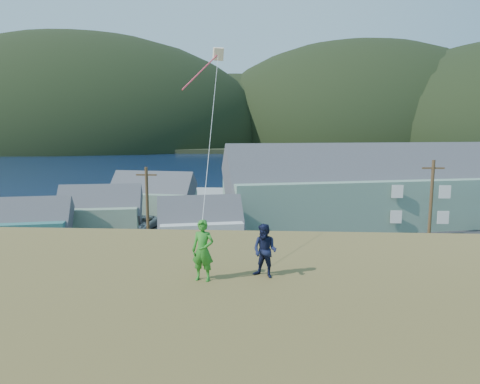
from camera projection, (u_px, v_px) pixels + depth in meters
The scene contains 16 objects.
ground at pixel (205, 284), 32.29m from camera, with size 900.00×900.00×0.00m, color #0A1638.
grass_strip at pixel (201, 293), 30.31m from camera, with size 110.00×8.00×0.10m, color #4C3D19.
waterfront_lot at pixel (226, 230), 49.07m from camera, with size 72.00×36.00×0.12m, color #28282B.
wharf at pixel (203, 196), 72.09m from camera, with size 26.00×14.00×0.90m, color gray.
far_shore at pixel (261, 142), 358.03m from camera, with size 900.00×320.00×2.00m, color black.
far_hills at pixel (309, 143), 305.77m from camera, with size 760.00×265.00×143.00m.
lodge at pixel (368, 188), 51.12m from camera, with size 35.44×17.55×12.02m.
shed_teal at pixel (31, 224), 42.32m from camera, with size 8.61×6.89×5.94m.
shed_palegreen_near at pixel (100, 211), 47.79m from camera, with size 9.93×7.25×6.54m.
shed_white at pixel (200, 226), 40.64m from camera, with size 8.99×6.97×6.38m.
shed_palegreen_far at pixel (152, 196), 56.40m from camera, with size 11.71×7.69×7.37m.
utility_poles at pixel (174, 219), 33.24m from camera, with size 36.44×0.24×9.57m.
parked_cars at pixel (157, 216), 53.34m from camera, with size 24.75×13.43×1.57m.
kite_flyer_green at pixel (203, 250), 12.40m from camera, with size 0.66×0.43×1.80m, color #2A8323.
kite_flyer_navy at pixel (265, 251), 12.71m from camera, with size 0.78×0.61×1.61m, color #141A39.
kite_rig at pixel (216, 58), 19.09m from camera, with size 0.91×4.30×10.02m.
Camera 1 is at (4.50, -30.72, 11.59)m, focal length 32.00 mm.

